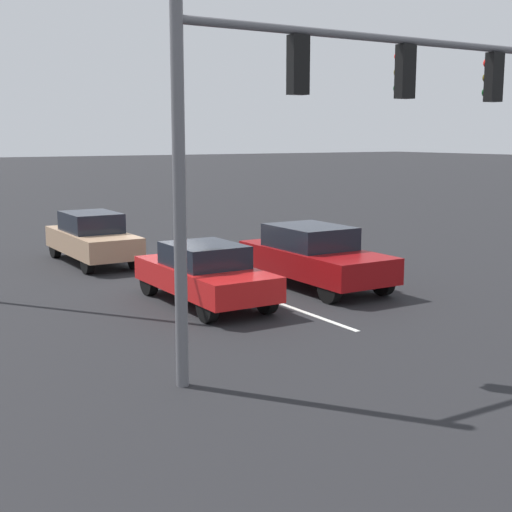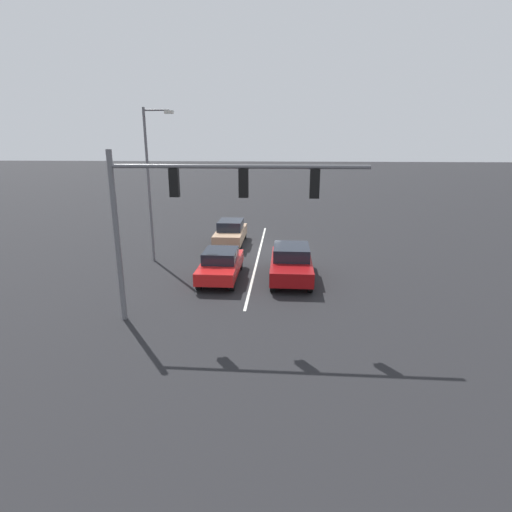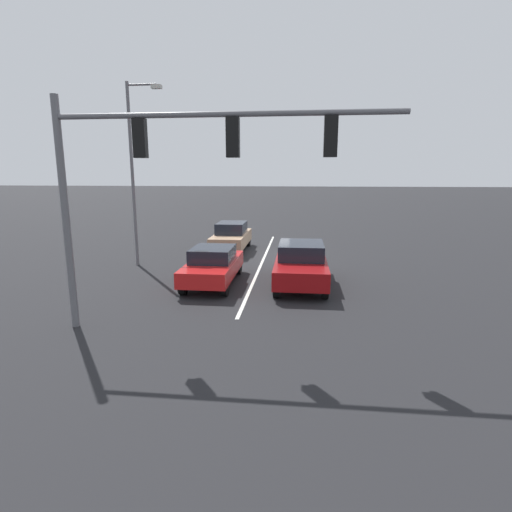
% 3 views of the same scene
% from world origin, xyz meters
% --- Properties ---
extents(ground_plane, '(240.00, 240.00, 0.00)m').
position_xyz_m(ground_plane, '(0.00, 0.00, 0.00)').
color(ground_plane, black).
extents(lane_stripe_left_divider, '(0.12, 15.86, 0.01)m').
position_xyz_m(lane_stripe_left_divider, '(0.00, 1.93, 0.01)').
color(lane_stripe_left_divider, silver).
rests_on(lane_stripe_left_divider, ground_plane).
extents(car_maroon_leftlane_front, '(1.92, 4.64, 1.59)m').
position_xyz_m(car_maroon_leftlane_front, '(-1.85, 5.78, 0.82)').
color(car_maroon_leftlane_front, maroon).
rests_on(car_maroon_leftlane_front, ground_plane).
extents(car_red_midlane_front, '(1.75, 4.33, 1.44)m').
position_xyz_m(car_red_midlane_front, '(1.53, 6.06, 0.74)').
color(car_red_midlane_front, red).
rests_on(car_red_midlane_front, ground_plane).
extents(car_tan_midlane_second, '(1.70, 4.44, 1.59)m').
position_xyz_m(car_tan_midlane_second, '(1.96, -0.67, 0.81)').
color(car_tan_midlane_second, tan).
rests_on(car_tan_midlane_second, ground_plane).
extents(traffic_signal_gantry, '(8.75, 0.37, 6.16)m').
position_xyz_m(traffic_signal_gantry, '(1.56, 10.85, 4.49)').
color(traffic_signal_gantry, slate).
rests_on(traffic_signal_gantry, ground_plane).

